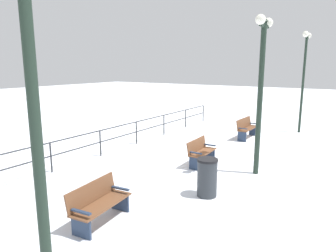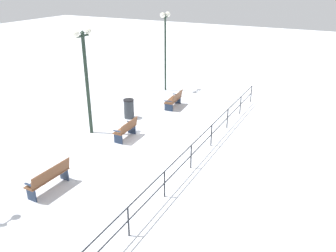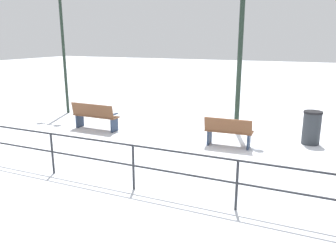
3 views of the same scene
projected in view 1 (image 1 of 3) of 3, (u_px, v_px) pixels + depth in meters
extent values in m
plane|color=white|center=(202.00, 165.00, 10.42)|extent=(80.00, 80.00, 0.00)
cube|color=brown|center=(102.00, 204.00, 6.53)|extent=(0.67, 1.54, 0.04)
cube|color=brown|center=(92.00, 192.00, 6.60)|extent=(0.26, 1.50, 0.42)
cube|color=#23334C|center=(81.00, 227.00, 6.00)|extent=(0.47, 0.10, 0.43)
cube|color=#23334C|center=(120.00, 202.00, 7.13)|extent=(0.47, 0.10, 0.43)
cube|color=#23334C|center=(81.00, 212.00, 5.93)|extent=(0.47, 0.12, 0.04)
cube|color=#23334C|center=(120.00, 188.00, 7.06)|extent=(0.47, 0.12, 0.04)
cube|color=brown|center=(203.00, 152.00, 10.33)|extent=(0.51, 1.37, 0.04)
cube|color=brown|center=(197.00, 145.00, 10.40)|extent=(0.16, 1.36, 0.40)
cube|color=#23334C|center=(195.00, 163.00, 9.88)|extent=(0.41, 0.07, 0.46)
cube|color=#23334C|center=(209.00, 154.00, 10.86)|extent=(0.41, 0.07, 0.46)
cube|color=#23334C|center=(196.00, 153.00, 9.81)|extent=(0.41, 0.09, 0.04)
cube|color=#23334C|center=(210.00, 145.00, 10.78)|extent=(0.41, 0.09, 0.04)
cube|color=brown|center=(248.00, 128.00, 14.16)|extent=(0.47, 1.68, 0.04)
cube|color=brown|center=(244.00, 123.00, 14.24)|extent=(0.15, 1.68, 0.44)
cube|color=#23334C|center=(242.00, 136.00, 13.61)|extent=(0.39, 0.06, 0.48)
cube|color=#23334C|center=(253.00, 131.00, 14.81)|extent=(0.39, 0.06, 0.48)
cube|color=#23334C|center=(243.00, 129.00, 13.53)|extent=(0.39, 0.08, 0.04)
cube|color=#23334C|center=(254.00, 123.00, 14.73)|extent=(0.39, 0.08, 0.04)
cylinder|color=#1E2D23|center=(39.00, 170.00, 3.04)|extent=(0.12, 0.12, 4.62)
cylinder|color=#1E2D23|center=(260.00, 101.00, 9.19)|extent=(0.16, 0.16, 4.56)
cylinder|color=#1E2D23|center=(264.00, 26.00, 8.77)|extent=(0.10, 0.78, 0.10)
sphere|color=white|center=(260.00, 19.00, 8.42)|extent=(0.29, 0.29, 0.29)
sphere|color=white|center=(268.00, 23.00, 9.06)|extent=(0.29, 0.29, 0.29)
cone|color=#1E2D23|center=(265.00, 19.00, 8.73)|extent=(0.22, 0.22, 0.12)
cylinder|color=#1E2D23|center=(303.00, 85.00, 15.11)|extent=(0.12, 0.12, 4.76)
cylinder|color=#1E2D23|center=(307.00, 38.00, 14.67)|extent=(0.07, 0.82, 0.07)
sphere|color=white|center=(306.00, 34.00, 14.31)|extent=(0.28, 0.28, 0.28)
sphere|color=white|center=(308.00, 36.00, 14.98)|extent=(0.28, 0.28, 0.28)
cone|color=#1E2D23|center=(307.00, 34.00, 14.64)|extent=(0.16, 0.16, 0.12)
cylinder|color=#26282D|center=(51.00, 158.00, 9.64)|extent=(0.05, 0.05, 0.96)
cylinder|color=#26282D|center=(100.00, 143.00, 11.41)|extent=(0.05, 0.05, 0.96)
cylinder|color=#26282D|center=(136.00, 133.00, 13.18)|extent=(0.05, 0.05, 0.96)
cylinder|color=#26282D|center=(164.00, 125.00, 14.95)|extent=(0.05, 0.05, 0.96)
cylinder|color=#26282D|center=(186.00, 119.00, 16.72)|extent=(0.05, 0.05, 0.96)
cylinder|color=#26282D|center=(203.00, 114.00, 18.48)|extent=(0.05, 0.05, 0.96)
cylinder|color=#26282D|center=(119.00, 126.00, 12.20)|extent=(0.04, 15.02, 0.04)
cylinder|color=#26282D|center=(120.00, 137.00, 12.28)|extent=(0.04, 15.02, 0.04)
cylinder|color=#2D3338|center=(207.00, 179.00, 7.89)|extent=(0.51, 0.51, 0.94)
cylinder|color=black|center=(208.00, 160.00, 7.79)|extent=(0.54, 0.54, 0.06)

